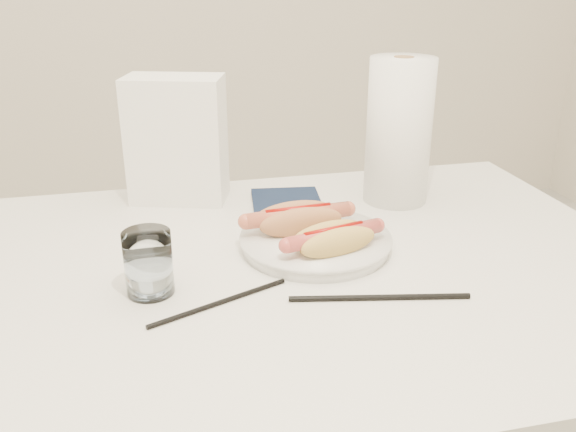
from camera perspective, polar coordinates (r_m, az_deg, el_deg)
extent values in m
cube|color=white|center=(0.95, -1.79, -5.74)|extent=(1.20, 0.80, 0.04)
cylinder|color=silver|center=(1.58, 15.56, -9.68)|extent=(0.04, 0.04, 0.71)
cylinder|color=white|center=(0.99, 2.56, -2.54)|extent=(0.30, 0.30, 0.02)
ellipsoid|color=#C37E4E|center=(0.98, 1.24, -0.57)|extent=(0.14, 0.05, 0.05)
ellipsoid|color=#C37E4E|center=(1.01, 0.65, 0.10)|extent=(0.14, 0.05, 0.05)
ellipsoid|color=#C37E4E|center=(1.00, 0.94, -0.81)|extent=(0.13, 0.06, 0.03)
cylinder|color=#C96247|center=(0.99, 0.94, 0.09)|extent=(0.18, 0.04, 0.03)
cylinder|color=#990A05|center=(0.99, 0.95, 0.68)|extent=(0.11, 0.02, 0.01)
ellipsoid|color=#E2B658|center=(0.92, 4.70, -2.42)|extent=(0.13, 0.06, 0.04)
ellipsoid|color=#E2B658|center=(0.94, 3.76, -1.76)|extent=(0.13, 0.06, 0.04)
ellipsoid|color=#E2B658|center=(0.94, 4.21, -2.64)|extent=(0.12, 0.08, 0.02)
cylinder|color=#CB4F47|center=(0.93, 4.23, -1.78)|extent=(0.16, 0.06, 0.02)
cylinder|color=#990A05|center=(0.93, 4.25, -1.21)|extent=(0.10, 0.03, 0.01)
cylinder|color=silver|center=(0.87, -12.80, -4.26)|extent=(0.07, 0.07, 0.09)
cylinder|color=black|center=(0.84, -6.35, -7.96)|extent=(0.20, 0.09, 0.01)
cylinder|color=black|center=(0.86, 8.48, -7.46)|extent=(0.25, 0.06, 0.01)
cube|color=white|center=(1.18, -10.25, 6.95)|extent=(0.20, 0.15, 0.24)
cube|color=#111D37|center=(1.18, -0.16, 1.44)|extent=(0.14, 0.14, 0.01)
cylinder|color=white|center=(1.17, 10.22, 7.71)|extent=(0.15, 0.15, 0.27)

